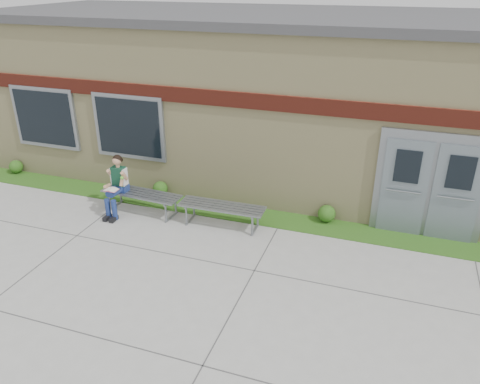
% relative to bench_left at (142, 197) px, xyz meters
% --- Properties ---
extents(ground, '(80.00, 80.00, 0.00)m').
position_rel_bench_left_xyz_m(ground, '(2.21, -1.94, -0.38)').
color(ground, '#9E9E99').
rests_on(ground, ground).
extents(grass_strip, '(16.00, 0.80, 0.02)m').
position_rel_bench_left_xyz_m(grass_strip, '(2.21, 0.66, -0.37)').
color(grass_strip, '#235316').
rests_on(grass_strip, ground).
extents(school_building, '(16.20, 6.22, 4.20)m').
position_rel_bench_left_xyz_m(school_building, '(2.21, 4.04, 1.72)').
color(school_building, beige).
rests_on(school_building, ground).
extents(bench_left, '(1.95, 0.66, 0.50)m').
position_rel_bench_left_xyz_m(bench_left, '(0.00, 0.00, 0.00)').
color(bench_left, slate).
rests_on(bench_left, ground).
extents(bench_right, '(1.92, 0.57, 0.50)m').
position_rel_bench_left_xyz_m(bench_right, '(2.00, 0.00, -0.00)').
color(bench_right, slate).
rests_on(bench_right, ground).
extents(girl, '(0.48, 0.81, 1.40)m').
position_rel_bench_left_xyz_m(girl, '(-0.50, -0.21, 0.36)').
color(girl, navy).
rests_on(girl, ground).
extents(shrub_west, '(0.37, 0.37, 0.37)m').
position_rel_bench_left_xyz_m(shrub_west, '(-4.52, 0.91, -0.18)').
color(shrub_west, '#235316').
rests_on(shrub_west, grass_strip).
extents(shrub_mid, '(0.37, 0.37, 0.37)m').
position_rel_bench_left_xyz_m(shrub_mid, '(-0.01, 0.91, -0.18)').
color(shrub_mid, '#235316').
rests_on(shrub_mid, grass_strip).
extents(shrub_east, '(0.39, 0.39, 0.39)m').
position_rel_bench_left_xyz_m(shrub_east, '(4.17, 0.91, -0.17)').
color(shrub_east, '#235316').
rests_on(shrub_east, grass_strip).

